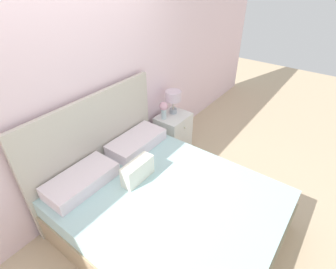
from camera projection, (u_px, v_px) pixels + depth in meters
ground_plane at (104, 189)px, 3.33m from camera, size 12.00×12.00×0.00m
wall_back at (81, 94)px, 2.64m from camera, size 8.00×0.06×2.60m
bed at (162, 208)px, 2.69m from camera, size 1.73×2.07×1.29m
nightstand at (173, 133)px, 3.88m from camera, size 0.48×0.40×0.58m
table_lamp at (173, 97)px, 3.65m from camera, size 0.22×0.22×0.34m
flower_vase at (164, 109)px, 3.57m from camera, size 0.12×0.12×0.25m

